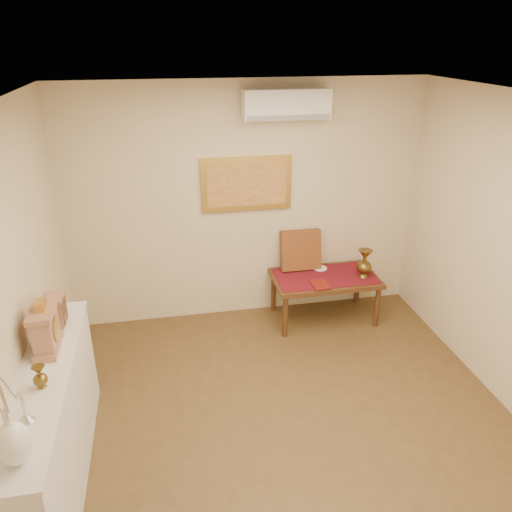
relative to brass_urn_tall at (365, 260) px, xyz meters
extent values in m
plane|color=brown|center=(-1.27, -1.79, -0.76)|extent=(4.50, 4.50, 0.00)
plane|color=silver|center=(-1.27, -1.79, 1.94)|extent=(4.50, 4.50, 0.00)
cube|color=beige|center=(-1.27, 0.46, 0.59)|extent=(4.00, 0.02, 2.70)
cube|color=beige|center=(-3.27, -1.79, 0.59)|extent=(0.02, 4.50, 2.70)
cube|color=maroon|center=(-0.42, 0.09, -0.20)|extent=(1.14, 0.59, 0.01)
cylinder|color=white|center=(-0.42, 0.29, -0.19)|extent=(0.17, 0.17, 0.01)
cube|color=maroon|center=(-0.55, -0.11, -0.19)|extent=(0.18, 0.25, 0.01)
cube|color=#5A1912|center=(-0.65, 0.35, 0.03)|extent=(0.47, 0.20, 0.48)
cube|color=silver|center=(-3.10, -1.79, -0.28)|extent=(0.35, 2.00, 0.95)
cube|color=silver|center=(-3.10, -1.79, 0.21)|extent=(0.37, 2.02, 0.03)
cube|color=#AF7A5A|center=(-3.10, -1.48, 0.25)|extent=(0.16, 0.36, 0.05)
cube|color=#AF7A5A|center=(-3.10, -1.48, 0.40)|extent=(0.14, 0.30, 0.25)
cylinder|color=beige|center=(-3.03, -1.48, 0.40)|extent=(0.01, 0.17, 0.17)
cylinder|color=gold|center=(-3.02, -1.48, 0.40)|extent=(0.01, 0.19, 0.19)
cube|color=#AF7A5A|center=(-3.10, -1.48, 0.54)|extent=(0.17, 0.34, 0.04)
cube|color=gold|center=(-3.10, -1.48, 0.60)|extent=(0.06, 0.11, 0.07)
cube|color=#AF7A5A|center=(-3.11, -1.12, 0.33)|extent=(0.15, 0.20, 0.22)
cube|color=#502F18|center=(-3.03, -1.12, 0.28)|extent=(0.01, 0.17, 0.09)
cube|color=#502F18|center=(-3.03, -1.12, 0.38)|extent=(0.01, 0.17, 0.09)
cube|color=#AF7A5A|center=(-3.11, -1.12, 0.45)|extent=(0.16, 0.21, 0.02)
cube|color=#502F18|center=(-0.42, 0.09, -0.23)|extent=(1.20, 0.70, 0.05)
cylinder|color=#502F18|center=(-0.96, -0.20, -0.51)|extent=(0.06, 0.06, 0.50)
cylinder|color=#502F18|center=(0.12, -0.20, -0.51)|extent=(0.06, 0.06, 0.50)
cylinder|color=#502F18|center=(-0.96, 0.38, -0.51)|extent=(0.06, 0.06, 0.50)
cylinder|color=#502F18|center=(0.12, 0.38, -0.51)|extent=(0.06, 0.06, 0.50)
cube|color=gold|center=(-1.27, 0.44, 0.84)|extent=(1.00, 0.05, 0.60)
cube|color=#CD9247|center=(-1.27, 0.41, 0.84)|extent=(0.88, 0.01, 0.48)
cube|color=white|center=(-0.87, 0.33, 1.69)|extent=(0.90, 0.24, 0.30)
cube|color=gray|center=(-0.87, 0.21, 1.57)|extent=(0.86, 0.02, 0.05)
camera|label=1|loc=(-2.19, -4.79, 2.36)|focal=35.00mm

